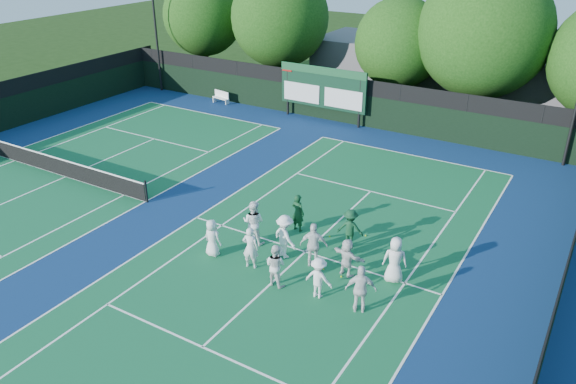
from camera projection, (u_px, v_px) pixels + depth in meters
The scene contains 31 objects.
ground at pixel (292, 264), 21.31m from camera, with size 120.00×120.00×0.00m, color #18330E.
court_apron at pixel (188, 215), 24.86m from camera, with size 34.00×32.00×0.01m, color navy.
near_court at pixel (305, 252), 22.07m from camera, with size 11.05×23.85×0.01m.
left_court at pixel (66, 177), 28.57m from camera, with size 11.05×23.85×0.01m.
back_fence at pixel (339, 101), 35.84m from camera, with size 34.00×0.08×3.00m.
divider_fence_right at pixel (559, 295), 17.31m from camera, with size 0.08×32.00×3.00m.
scoreboard at pixel (323, 88), 35.63m from camera, with size 6.00×0.21×3.55m.
clubhouse at pixel (440, 73), 39.87m from camera, with size 18.00×6.00×4.00m, color #5C5C61.
light_pole_left at pixel (153, 5), 40.42m from camera, with size 1.20×0.30×10.12m.
tennis_net at pixel (65, 168), 28.36m from camera, with size 11.30×0.10×1.10m.
bench at pixel (221, 97), 39.91m from camera, with size 1.43×0.61×0.88m.
tree_a at pixel (206, 18), 43.22m from camera, with size 6.13×6.13×8.26m.
tree_b at pixel (282, 20), 39.84m from camera, with size 6.97×6.97×9.05m.
tree_c at pixel (402, 45), 36.01m from camera, with size 5.76×5.76×7.58m.
tree_d at pixel (487, 35), 33.12m from camera, with size 7.85×7.85×9.78m.
tennis_ball_1 at pixel (330, 236), 23.10m from camera, with size 0.07×0.07×0.07m, color #B5D519.
tennis_ball_2 at pixel (341, 277), 20.49m from camera, with size 0.07×0.07×0.07m, color #B5D519.
tennis_ball_4 at pixel (366, 236), 23.17m from camera, with size 0.07×0.07×0.07m, color #B5D519.
tennis_ball_5 at pixel (323, 269), 20.93m from camera, with size 0.07×0.07×0.07m, color #B5D519.
player_front_0 at pixel (212, 238), 21.56m from camera, with size 0.75×0.49×1.53m, color white.
player_front_1 at pixel (251, 248), 20.76m from camera, with size 0.62×0.41×1.69m, color silver.
player_front_2 at pixel (276, 265), 19.78m from camera, with size 0.79×0.61×1.62m, color silver.
player_front_3 at pixel (319, 278), 19.14m from camera, with size 0.99×0.57×1.53m, color white.
player_front_4 at pixel (361, 289), 18.36m from camera, with size 1.03×0.43×1.76m, color silver.
player_back_0 at pixel (254, 222), 22.33m from camera, with size 0.90×0.70×1.86m, color white.
player_back_1 at pixel (285, 237), 21.40m from camera, with size 1.15×0.66×1.79m, color white.
player_back_2 at pixel (314, 245), 20.83m from camera, with size 1.05×0.44×1.79m, color silver.
player_back_3 at pixel (347, 258), 20.34m from camera, with size 1.38×0.44×1.49m, color silver.
player_back_4 at pixel (395, 260), 19.94m from camera, with size 0.87×0.56×1.78m, color silver.
coach_left at pixel (298, 213), 23.28m from camera, with size 0.61×0.40×1.66m, color #0F391D.
coach_right at pixel (350, 228), 22.16m from camera, with size 1.04×0.60×1.61m, color #103B20.
Camera 1 is at (9.14, -15.49, 11.75)m, focal length 35.00 mm.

